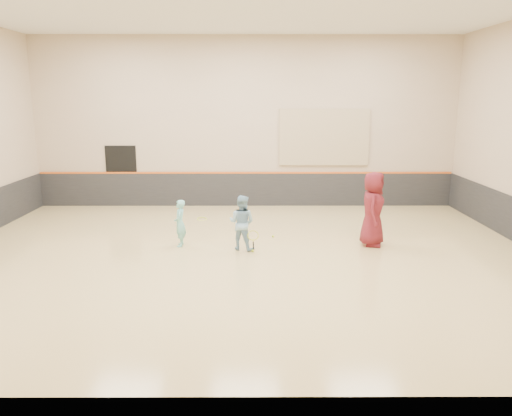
{
  "coord_description": "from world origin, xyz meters",
  "views": [
    {
      "loc": [
        0.32,
        -11.92,
        3.89
      ],
      "look_at": [
        0.35,
        0.4,
        1.15
      ],
      "focal_mm": 35.0,
      "sensor_mm": 36.0,
      "label": 1
    }
  ],
  "objects_px": {
    "girl": "(180,223)",
    "instructor": "(242,223)",
    "young_man": "(373,209)",
    "spare_racket": "(202,217)"
  },
  "relations": [
    {
      "from": "young_man",
      "to": "spare_racket",
      "type": "bearing_deg",
      "value": 74.16
    },
    {
      "from": "girl",
      "to": "instructor",
      "type": "xyz_separation_m",
      "value": [
        1.65,
        -0.32,
        0.09
      ]
    },
    {
      "from": "spare_racket",
      "to": "girl",
      "type": "bearing_deg",
      "value": -95.17
    },
    {
      "from": "girl",
      "to": "spare_racket",
      "type": "height_order",
      "value": "girl"
    },
    {
      "from": "instructor",
      "to": "girl",
      "type": "bearing_deg",
      "value": 10.55
    },
    {
      "from": "instructor",
      "to": "spare_racket",
      "type": "distance_m",
      "value": 3.6
    },
    {
      "from": "girl",
      "to": "instructor",
      "type": "relative_size",
      "value": 0.87
    },
    {
      "from": "instructor",
      "to": "spare_racket",
      "type": "bearing_deg",
      "value": -45.65
    },
    {
      "from": "spare_racket",
      "to": "young_man",
      "type": "bearing_deg",
      "value": -30.73
    },
    {
      "from": "instructor",
      "to": "young_man",
      "type": "distance_m",
      "value": 3.5
    }
  ]
}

